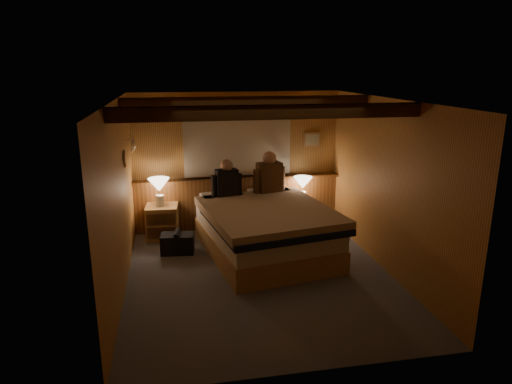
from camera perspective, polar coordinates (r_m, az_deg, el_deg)
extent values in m
plane|color=#545864|center=(6.43, 0.50, -10.48)|extent=(4.20, 4.20, 0.00)
plane|color=#B38A43|center=(5.80, 0.56, 11.40)|extent=(4.20, 4.20, 0.00)
plane|color=#CE914A|center=(8.01, -2.38, 3.84)|extent=(3.60, 0.00, 3.60)
plane|color=#CE914A|center=(5.93, -16.79, -0.96)|extent=(0.00, 4.20, 4.20)
plane|color=#CE914A|center=(6.58, 16.10, 0.67)|extent=(0.00, 4.20, 4.20)
plane|color=#CE914A|center=(4.07, 6.29, -7.90)|extent=(3.60, 0.00, 3.60)
cube|color=brown|center=(8.14, -2.26, -1.42)|extent=(3.60, 0.12, 0.90)
cube|color=brown|center=(7.96, -2.23, 1.69)|extent=(3.60, 0.22, 0.04)
cylinder|color=#442A11|center=(7.81, -2.36, 9.84)|extent=(2.10, 0.05, 0.05)
sphere|color=#442A11|center=(7.73, -10.19, 9.56)|extent=(0.08, 0.08, 0.08)
sphere|color=#442A11|center=(8.03, 5.19, 9.95)|extent=(0.08, 0.08, 0.08)
cube|color=beige|center=(7.89, -2.33, 5.87)|extent=(1.85, 0.08, 1.05)
cube|color=#442A11|center=(5.22, 1.85, 9.95)|extent=(3.60, 0.15, 0.16)
cube|color=#442A11|center=(6.68, -0.97, 11.16)|extent=(3.60, 0.15, 0.16)
cylinder|color=silver|center=(7.37, -15.44, 6.63)|extent=(0.03, 0.55, 0.03)
torus|color=silver|center=(7.24, -15.22, 5.53)|extent=(0.01, 0.21, 0.21)
torus|color=silver|center=(7.47, -15.10, 5.82)|extent=(0.01, 0.21, 0.21)
cube|color=tan|center=(8.23, 7.02, 6.52)|extent=(0.30, 0.03, 0.25)
cube|color=beige|center=(8.22, 7.05, 6.50)|extent=(0.24, 0.01, 0.19)
cube|color=tan|center=(7.09, 1.11, -6.45)|extent=(2.03, 2.48, 0.33)
cube|color=silver|center=(6.98, 1.13, -4.17)|extent=(1.98, 2.43, 0.27)
cube|color=black|center=(6.68, 2.02, -3.56)|extent=(2.01, 2.05, 0.09)
cube|color=#D29095|center=(6.79, 1.55, -2.57)|extent=(2.09, 2.28, 0.13)
cube|color=silver|center=(7.56, -4.27, -0.89)|extent=(0.72, 0.49, 0.18)
cube|color=silver|center=(7.83, 1.66, -0.28)|extent=(0.72, 0.49, 0.18)
cube|color=tan|center=(7.84, -11.61, -3.67)|extent=(0.55, 0.50, 0.57)
cube|color=brown|center=(7.59, -11.79, -3.40)|extent=(0.47, 0.05, 0.20)
cube|color=brown|center=(7.66, -11.69, -5.03)|extent=(0.47, 0.05, 0.20)
cylinder|color=silver|center=(7.59, -11.79, -3.40)|extent=(0.03, 0.03, 0.03)
cylinder|color=silver|center=(7.66, -11.69, -5.03)|extent=(0.03, 0.03, 0.03)
cube|color=tan|center=(8.17, 5.77, -2.82)|extent=(0.55, 0.51, 0.52)
cube|color=brown|center=(7.95, 5.90, -2.57)|extent=(0.42, 0.11, 0.18)
cube|color=brown|center=(8.01, 5.86, -3.98)|extent=(0.42, 0.11, 0.18)
cylinder|color=silver|center=(7.95, 5.90, -2.57)|extent=(0.04, 0.04, 0.03)
cylinder|color=silver|center=(8.01, 5.86, -3.98)|extent=(0.04, 0.04, 0.03)
cylinder|color=white|center=(7.74, -11.94, -1.02)|extent=(0.14, 0.14, 0.18)
cylinder|color=silver|center=(7.70, -11.99, -0.17)|extent=(0.02, 0.02, 0.10)
cone|color=#F5DFBF|center=(7.67, -12.05, 0.89)|extent=(0.35, 0.35, 0.22)
cylinder|color=white|center=(8.07, 5.83, -0.52)|extent=(0.13, 0.13, 0.16)
cylinder|color=silver|center=(8.04, 5.85, 0.23)|extent=(0.02, 0.02, 0.09)
cone|color=#F5DFBF|center=(8.01, 5.88, 1.18)|extent=(0.33, 0.33, 0.20)
cube|color=black|center=(7.43, -3.67, 1.10)|extent=(0.38, 0.26, 0.46)
cylinder|color=black|center=(7.38, -5.17, 0.69)|extent=(0.11, 0.11, 0.37)
cylinder|color=black|center=(7.49, -2.19, 0.96)|extent=(0.11, 0.11, 0.37)
sphere|color=tan|center=(7.36, -3.71, 3.31)|extent=(0.20, 0.20, 0.20)
cube|color=#45301B|center=(7.63, 1.67, 1.77)|extent=(0.45, 0.34, 0.52)
cylinder|color=#45301B|center=(7.53, 0.13, 1.27)|extent=(0.13, 0.13, 0.42)
cylinder|color=#45301B|center=(7.75, 3.16, 1.65)|extent=(0.13, 0.13, 0.42)
sphere|color=tan|center=(7.56, 1.69, 4.24)|extent=(0.23, 0.23, 0.23)
cube|color=black|center=(7.23, -9.79, -6.37)|extent=(0.53, 0.36, 0.30)
cylinder|color=black|center=(7.17, -9.85, -5.10)|extent=(0.11, 0.31, 0.08)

